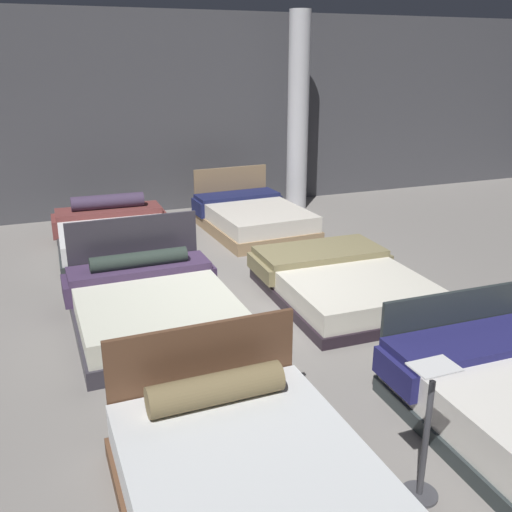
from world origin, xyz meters
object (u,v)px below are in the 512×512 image
at_px(price_sign, 425,449).
at_px(support_pillar, 298,114).
at_px(bed_3, 341,282).
at_px(bed_5, 253,218).
at_px(bed_4, 114,233).
at_px(bed_2, 152,305).
at_px(bed_0, 252,489).

xyz_separation_m(price_sign, support_pillar, (2.45, 7.13, 1.38)).
relative_size(bed_3, support_pillar, 0.61).
relative_size(bed_5, price_sign, 2.22).
bearing_deg(bed_4, bed_2, -88.70).
xyz_separation_m(bed_2, support_pillar, (3.57, 4.01, 1.52)).
relative_size(bed_0, price_sign, 2.17).
xyz_separation_m(bed_4, price_sign, (1.12, -5.94, 0.15)).
xyz_separation_m(bed_3, price_sign, (-1.12, -3.04, 0.17)).
bearing_deg(price_sign, bed_4, 100.63).
bearing_deg(bed_5, bed_2, -130.73).
distance_m(bed_2, support_pillar, 5.58).
bearing_deg(bed_3, support_pillar, 73.14).
distance_m(bed_2, bed_3, 2.24).
bearing_deg(bed_2, bed_5, 51.13).
distance_m(bed_4, bed_5, 2.24).
relative_size(bed_2, support_pillar, 0.56).
height_order(bed_0, price_sign, price_sign).
xyz_separation_m(bed_2, price_sign, (1.12, -3.12, 0.14)).
distance_m(bed_4, support_pillar, 4.06).
bearing_deg(bed_0, bed_5, 68.19).
height_order(bed_2, bed_5, bed_2).
relative_size(bed_3, bed_5, 1.00).
xyz_separation_m(bed_0, price_sign, (1.09, -0.21, 0.14)).
height_order(bed_2, price_sign, bed_2).
bearing_deg(bed_0, support_pillar, 62.09).
height_order(bed_4, support_pillar, support_pillar).
bearing_deg(bed_2, price_sign, -71.07).
bearing_deg(bed_4, support_pillar, 19.79).
height_order(bed_4, price_sign, price_sign).
bearing_deg(bed_4, bed_0, -88.42).
bearing_deg(price_sign, bed_2, 109.68).
bearing_deg(bed_2, support_pillar, 47.57).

